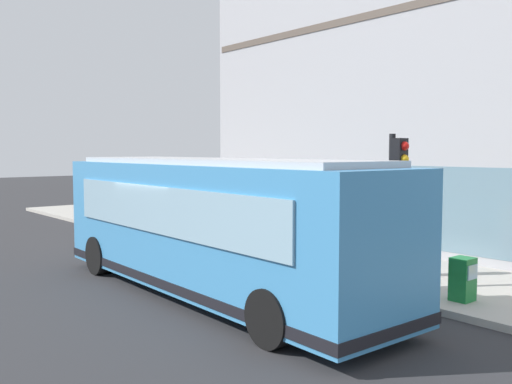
# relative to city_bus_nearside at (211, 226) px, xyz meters

# --- Properties ---
(ground) EXTENTS (120.00, 120.00, 0.00)m
(ground) POSITION_rel_city_bus_nearside_xyz_m (-0.11, 0.90, -1.55)
(ground) COLOR #2D2D30
(sidewalk_curb) EXTENTS (4.42, 40.00, 0.15)m
(sidewalk_curb) POSITION_rel_city_bus_nearside_xyz_m (4.70, 0.90, -1.48)
(sidewalk_curb) COLOR #B2ADA3
(sidewalk_curb) RESTS_ON ground
(building_corner) EXTENTS (7.27, 16.29, 13.55)m
(building_corner) POSITION_rel_city_bus_nearside_xyz_m (10.52, 0.90, 5.21)
(building_corner) COLOR #A8A8AD
(building_corner) RESTS_ON ground
(city_bus_nearside) EXTENTS (2.77, 10.09, 3.07)m
(city_bus_nearside) POSITION_rel_city_bus_nearside_xyz_m (0.00, 0.00, 0.00)
(city_bus_nearside) COLOR #3F8CC6
(city_bus_nearside) RESTS_ON ground
(traffic_light_near_corner) EXTENTS (0.32, 0.49, 3.46)m
(traffic_light_near_corner) POSITION_rel_city_bus_nearside_xyz_m (3.05, -2.75, 1.01)
(traffic_light_near_corner) COLOR black
(traffic_light_near_corner) RESTS_ON sidewalk_curb
(pedestrian_by_light_pole) EXTENTS (0.32, 0.32, 1.63)m
(pedestrian_by_light_pole) POSITION_rel_city_bus_nearside_xyz_m (3.47, 3.12, -0.47)
(pedestrian_by_light_pole) COLOR #3F8C4C
(pedestrian_by_light_pole) RESTS_ON sidewalk_curb
(pedestrian_near_hydrant) EXTENTS (0.32, 0.32, 1.72)m
(pedestrian_near_hydrant) POSITION_rel_city_bus_nearside_xyz_m (4.94, -2.45, -0.41)
(pedestrian_near_hydrant) COLOR #B23338
(pedestrian_near_hydrant) RESTS_ON sidewalk_curb
(newspaper_vending_box) EXTENTS (0.44, 0.42, 0.90)m
(newspaper_vending_box) POSITION_rel_city_bus_nearside_xyz_m (3.37, -4.19, -0.95)
(newspaper_vending_box) COLOR #197233
(newspaper_vending_box) RESTS_ON sidewalk_curb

